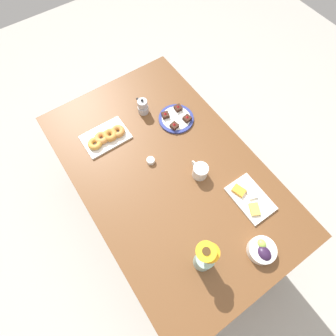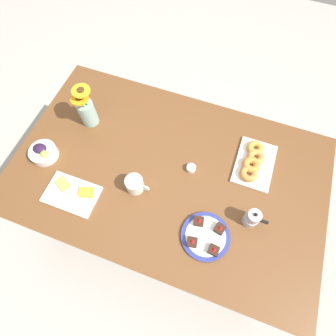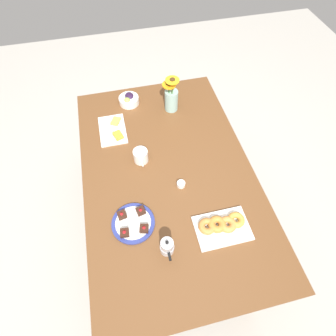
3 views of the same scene
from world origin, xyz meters
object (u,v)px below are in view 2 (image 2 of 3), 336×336
coffee_mug (135,184)px  cheese_platter (72,194)px  dining_table (168,178)px  dessert_plate (206,236)px  grape_bowl (43,152)px  jam_cup_honey (191,168)px  flower_vase (87,111)px  moka_pot (252,218)px  croissant_platter (253,162)px

coffee_mug → cheese_platter: 0.31m
dining_table → dessert_plate: dessert_plate is taller
grape_bowl → jam_cup_honey: grape_bowl is taller
coffee_mug → jam_cup_honey: (0.23, 0.19, -0.03)m
grape_bowl → cheese_platter: size_ratio=0.54×
coffee_mug → flower_vase: (-0.39, 0.28, 0.05)m
coffee_mug → dining_table: bearing=49.2°
coffee_mug → moka_pot: moka_pot is taller
dining_table → coffee_mug: (-0.12, -0.14, 0.13)m
croissant_platter → dessert_plate: size_ratio=1.24×
grape_bowl → croissant_platter: (1.04, 0.33, -0.01)m
jam_cup_honey → dessert_plate: bearing=-61.0°
jam_cup_honey → flower_vase: 0.63m
cheese_platter → coffee_mug: bearing=26.6°
cheese_platter → flower_vase: (-0.12, 0.42, 0.08)m
flower_vase → moka_pot: (0.96, -0.25, -0.04)m
moka_pot → croissant_platter: bearing=99.5°
dessert_plate → grape_bowl: bearing=172.8°
cheese_platter → grape_bowl: bearing=149.4°
grape_bowl → dessert_plate: size_ratio=0.62×
flower_vase → dining_table: bearing=-15.6°
cheese_platter → flower_vase: bearing=105.2°
grape_bowl → croissant_platter: grape_bowl is taller
flower_vase → grape_bowl: bearing=-114.8°
grape_bowl → cheese_platter: grape_bowl is taller
coffee_mug → moka_pot: 0.57m
dining_table → croissant_platter: size_ratio=5.71×
coffee_mug → cheese_platter: size_ratio=0.47×
dessert_plate → dining_table: bearing=137.6°
dining_table → moka_pot: 0.48m
dessert_plate → croissant_platter: bearing=74.4°
coffee_mug → flower_vase: bearing=144.3°
croissant_platter → flower_vase: bearing=-177.1°
dining_table → moka_pot: moka_pot is taller
dessert_plate → moka_pot: moka_pot is taller
cheese_platter → moka_pot: bearing=11.3°
dining_table → coffee_mug: size_ratio=13.06×
dessert_plate → jam_cup_honey: bearing=119.0°
moka_pot → jam_cup_honey: bearing=154.7°
coffee_mug → grape_bowl: 0.52m
dining_table → flower_vase: size_ratio=6.06×
croissant_platter → dessert_plate: (-0.12, -0.44, -0.01)m
coffee_mug → dessert_plate: coffee_mug is taller
dining_table → jam_cup_honey: jam_cup_honey is taller
grape_bowl → croissant_platter: bearing=17.4°
dining_table → grape_bowl: bearing=-168.1°
coffee_mug → jam_cup_honey: size_ratio=2.55×
coffee_mug → grape_bowl: (-0.52, 0.00, -0.01)m
dining_table → moka_pot: (0.45, -0.11, 0.13)m
jam_cup_honey → flower_vase: size_ratio=0.18×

